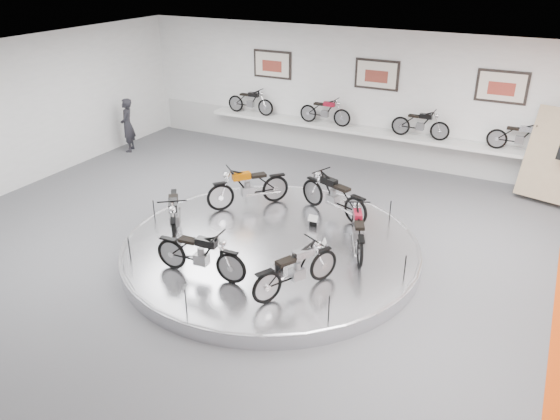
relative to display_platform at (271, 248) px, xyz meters
The scene contains 21 objects.
floor 0.34m from the display_platform, 90.00° to the right, with size 16.00×16.00×0.00m, color #4D4D50.
ceiling 3.86m from the display_platform, 90.00° to the right, with size 16.00×16.00×0.00m, color white.
wall_back 6.95m from the display_platform, 90.00° to the left, with size 16.00×16.00×0.00m, color white.
dado_band 6.69m from the display_platform, 90.00° to the left, with size 15.68×0.04×1.10m, color #BCBCBA.
display_platform is the anchor object (origin of this frame).
platform_rim 0.12m from the display_platform, ahead, with size 6.40×6.40×0.10m, color #B2B2BA.
shelf 6.46m from the display_platform, 90.00° to the left, with size 11.00×0.55×0.10m, color silver.
poster_left 7.94m from the display_platform, 117.72° to the left, with size 1.35×0.06×0.88m, color beige.
poster_center 7.13m from the display_platform, 90.00° to the left, with size 1.35×0.06×0.88m, color beige.
poster_right 7.94m from the display_platform, 62.28° to the left, with size 1.35×0.06×0.88m, color beige.
shelf_bike_a 7.76m from the display_platform, 123.27° to the left, with size 1.22×0.42×0.73m, color black, non-canonical shape.
shelf_bike_b 6.69m from the display_platform, 103.19° to the left, with size 1.22×0.42×0.73m, color maroon, non-canonical shape.
shelf_bike_c 6.69m from the display_platform, 76.81° to the left, with size 1.22×0.42×0.73m, color black, non-canonical shape.
shelf_bike_d 7.76m from the display_platform, 56.73° to the left, with size 1.22×0.42×0.73m, color #9D9EA2, non-canonical shape.
bike_a 1.94m from the display_platform, 16.90° to the left, with size 1.61×0.57×0.95m, color maroon, non-canonical shape.
bike_b 2.12m from the display_platform, 70.87° to the left, with size 1.75×0.62×1.03m, color black, non-canonical shape.
bike_c 2.07m from the display_platform, 134.53° to the left, with size 1.78×0.63×1.05m, color #AA5100, non-canonical shape.
bike_d 2.24m from the display_platform, 161.38° to the right, with size 1.78×0.63×1.04m, color black, non-canonical shape.
bike_e 1.98m from the display_platform, 107.72° to the right, with size 1.66×0.58×0.97m, color black, non-canonical shape.
bike_f 2.02m from the display_platform, 47.97° to the right, with size 1.63×0.57×0.96m, color #9D9EA2, non-canonical shape.
visitor 8.40m from the display_platform, 152.10° to the left, with size 0.64×0.42×1.75m, color black.
Camera 1 is at (4.92, -8.81, 5.99)m, focal length 35.00 mm.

